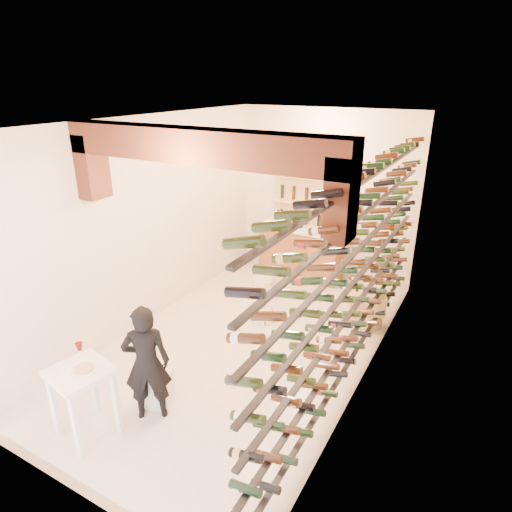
{
  "coord_description": "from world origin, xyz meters",
  "views": [
    {
      "loc": [
        2.87,
        -4.82,
        3.69
      ],
      "look_at": [
        0.0,
        0.3,
        1.3
      ],
      "focal_mm": 30.86,
      "sensor_mm": 36.0,
      "label": 1
    }
  ],
  "objects": [
    {
      "name": "ground",
      "position": [
        0.0,
        0.0,
        0.0
      ],
      "size": [
        6.0,
        6.0,
        0.0
      ],
      "primitive_type": "plane",
      "color": "beige",
      "rests_on": "ground"
    },
    {
      "name": "room_shell",
      "position": [
        0.0,
        -0.26,
        2.25
      ],
      "size": [
        3.52,
        6.02,
        3.21
      ],
      "color": "silver",
      "rests_on": "ground"
    },
    {
      "name": "wine_rack",
      "position": [
        1.53,
        0.0,
        1.55
      ],
      "size": [
        0.32,
        5.7,
        2.56
      ],
      "color": "black",
      "rests_on": "ground"
    },
    {
      "name": "back_counter",
      "position": [
        -0.3,
        2.65,
        0.53
      ],
      "size": [
        1.7,
        0.62,
        1.29
      ],
      "color": "#98552F",
      "rests_on": "ground"
    },
    {
      "name": "back_shelving",
      "position": [
        -0.3,
        2.89,
        1.17
      ],
      "size": [
        1.4,
        0.31,
        2.73
      ],
      "color": "#D9B27A",
      "rests_on": "ground"
    },
    {
      "name": "tasting_table",
      "position": [
        -0.62,
        -2.39,
        0.69
      ],
      "size": [
        0.69,
        0.69,
        1.02
      ],
      "rotation": [
        0.0,
        0.0,
        -0.21
      ],
      "color": "white",
      "rests_on": "ground"
    },
    {
      "name": "white_stool",
      "position": [
        -0.29,
        -1.64,
        0.21
      ],
      "size": [
        0.43,
        0.43,
        0.41
      ],
      "primitive_type": "cube",
      "rotation": [
        0.0,
        0.0,
        0.39
      ],
      "color": "white",
      "rests_on": "ground"
    },
    {
      "name": "person",
      "position": [
        -0.21,
        -1.83,
        0.72
      ],
      "size": [
        0.63,
        0.59,
        1.44
      ],
      "primitive_type": "imported",
      "rotation": [
        0.0,
        0.0,
        3.79
      ],
      "color": "black",
      "rests_on": "ground"
    },
    {
      "name": "chrome_barstool",
      "position": [
        -0.07,
        0.68,
        0.45
      ],
      "size": [
        0.4,
        0.4,
        0.77
      ],
      "rotation": [
        0.0,
        0.0,
        0.2
      ],
      "color": "silver",
      "rests_on": "ground"
    },
    {
      "name": "crate_lower",
      "position": [
        1.4,
        1.36,
        0.13
      ],
      "size": [
        0.51,
        0.45,
        0.26
      ],
      "primitive_type": "cube",
      "rotation": [
        0.0,
        0.0,
        -0.41
      ],
      "color": "tan",
      "rests_on": "ground"
    },
    {
      "name": "crate_upper",
      "position": [
        1.4,
        1.36,
        0.42
      ],
      "size": [
        0.65,
        0.55,
        0.32
      ],
      "primitive_type": "cube",
      "rotation": [
        0.0,
        0.0,
        0.37
      ],
      "color": "tan",
      "rests_on": "crate_lower"
    }
  ]
}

